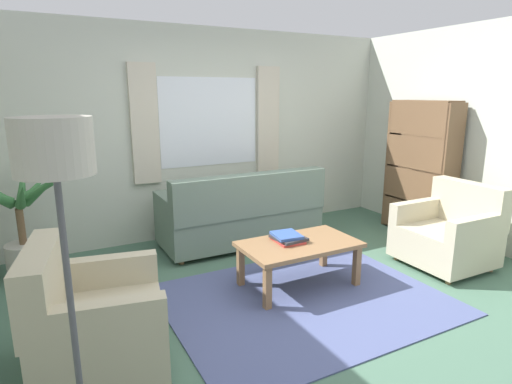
{
  "coord_description": "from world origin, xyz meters",
  "views": [
    {
      "loc": [
        -2.0,
        -2.84,
        1.81
      ],
      "look_at": [
        -0.13,
        0.7,
        0.87
      ],
      "focal_mm": 29.53,
      "sensor_mm": 36.0,
      "label": 1
    }
  ],
  "objects_px": {
    "potted_plant": "(21,224)",
    "bookshelf": "(420,167)",
    "book_stack_on_table": "(288,237)",
    "coffee_table": "(299,248)",
    "couch": "(242,215)",
    "armchair_left": "(91,319)",
    "standing_lamp": "(58,186)",
    "armchair_right": "(449,233)"
  },
  "relations": [
    {
      "from": "couch",
      "to": "coffee_table",
      "type": "xyz_separation_m",
      "value": [
        -0.02,
        -1.27,
        0.01
      ]
    },
    {
      "from": "armchair_left",
      "to": "potted_plant",
      "type": "bearing_deg",
      "value": 22.9
    },
    {
      "from": "armchair_right",
      "to": "potted_plant",
      "type": "distance_m",
      "value": 4.37
    },
    {
      "from": "armchair_right",
      "to": "coffee_table",
      "type": "relative_size",
      "value": 0.8
    },
    {
      "from": "coffee_table",
      "to": "couch",
      "type": "bearing_deg",
      "value": 88.98
    },
    {
      "from": "potted_plant",
      "to": "standing_lamp",
      "type": "height_order",
      "value": "standing_lamp"
    },
    {
      "from": "bookshelf",
      "to": "standing_lamp",
      "type": "distance_m",
      "value": 4.68
    },
    {
      "from": "potted_plant",
      "to": "standing_lamp",
      "type": "xyz_separation_m",
      "value": [
        0.26,
        -2.62,
        0.86
      ]
    },
    {
      "from": "armchair_right",
      "to": "coffee_table",
      "type": "height_order",
      "value": "armchair_right"
    },
    {
      "from": "book_stack_on_table",
      "to": "bookshelf",
      "type": "height_order",
      "value": "bookshelf"
    },
    {
      "from": "coffee_table",
      "to": "bookshelf",
      "type": "bearing_deg",
      "value": 15.1
    },
    {
      "from": "armchair_left",
      "to": "armchair_right",
      "type": "relative_size",
      "value": 1.11
    },
    {
      "from": "couch",
      "to": "book_stack_on_table",
      "type": "xyz_separation_m",
      "value": [
        -0.1,
        -1.19,
        0.11
      ]
    },
    {
      "from": "standing_lamp",
      "to": "armchair_left",
      "type": "bearing_deg",
      "value": 80.2
    },
    {
      "from": "coffee_table",
      "to": "bookshelf",
      "type": "distance_m",
      "value": 2.37
    },
    {
      "from": "couch",
      "to": "armchair_right",
      "type": "height_order",
      "value": "couch"
    },
    {
      "from": "standing_lamp",
      "to": "armchair_right",
      "type": "bearing_deg",
      "value": 13.34
    },
    {
      "from": "book_stack_on_table",
      "to": "standing_lamp",
      "type": "bearing_deg",
      "value": -146.76
    },
    {
      "from": "coffee_table",
      "to": "bookshelf",
      "type": "height_order",
      "value": "bookshelf"
    },
    {
      "from": "book_stack_on_table",
      "to": "bookshelf",
      "type": "xyz_separation_m",
      "value": [
        2.32,
        0.52,
        0.41
      ]
    },
    {
      "from": "coffee_table",
      "to": "book_stack_on_table",
      "type": "height_order",
      "value": "book_stack_on_table"
    },
    {
      "from": "armchair_right",
      "to": "book_stack_on_table",
      "type": "bearing_deg",
      "value": -101.99
    },
    {
      "from": "couch",
      "to": "armchair_right",
      "type": "relative_size",
      "value": 2.16
    },
    {
      "from": "armchair_right",
      "to": "standing_lamp",
      "type": "height_order",
      "value": "standing_lamp"
    },
    {
      "from": "potted_plant",
      "to": "armchair_left",
      "type": "bearing_deg",
      "value": -77.39
    },
    {
      "from": "potted_plant",
      "to": "bookshelf",
      "type": "bearing_deg",
      "value": -10.16
    },
    {
      "from": "standing_lamp",
      "to": "bookshelf",
      "type": "bearing_deg",
      "value": 22.9
    },
    {
      "from": "potted_plant",
      "to": "bookshelf",
      "type": "relative_size",
      "value": 0.76
    },
    {
      "from": "coffee_table",
      "to": "standing_lamp",
      "type": "distance_m",
      "value": 2.59
    },
    {
      "from": "book_stack_on_table",
      "to": "bookshelf",
      "type": "bearing_deg",
      "value": 12.67
    },
    {
      "from": "armchair_left",
      "to": "bookshelf",
      "type": "xyz_separation_m",
      "value": [
        4.14,
        0.99,
        0.53
      ]
    },
    {
      "from": "coffee_table",
      "to": "standing_lamp",
      "type": "relative_size",
      "value": 0.64
    },
    {
      "from": "armchair_right",
      "to": "book_stack_on_table",
      "type": "xyz_separation_m",
      "value": [
        -1.78,
        0.4,
        0.12
      ]
    },
    {
      "from": "armchair_left",
      "to": "standing_lamp",
      "type": "xyz_separation_m",
      "value": [
        -0.14,
        -0.82,
        1.08
      ]
    },
    {
      "from": "armchair_left",
      "to": "armchair_right",
      "type": "xyz_separation_m",
      "value": [
        3.6,
        0.07,
        0.0
      ]
    },
    {
      "from": "coffee_table",
      "to": "standing_lamp",
      "type": "bearing_deg",
      "value": -149.46
    },
    {
      "from": "standing_lamp",
      "to": "book_stack_on_table",
      "type": "bearing_deg",
      "value": 33.24
    },
    {
      "from": "armchair_right",
      "to": "bookshelf",
      "type": "height_order",
      "value": "bookshelf"
    },
    {
      "from": "couch",
      "to": "bookshelf",
      "type": "relative_size",
      "value": 1.1
    },
    {
      "from": "couch",
      "to": "standing_lamp",
      "type": "relative_size",
      "value": 1.1
    },
    {
      "from": "couch",
      "to": "armchair_left",
      "type": "distance_m",
      "value": 2.54
    },
    {
      "from": "standing_lamp",
      "to": "couch",
      "type": "bearing_deg",
      "value": 50.16
    }
  ]
}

